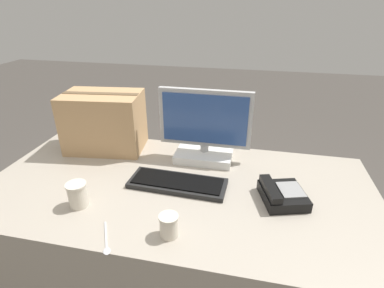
# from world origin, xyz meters

# --- Properties ---
(office_desk) EXTENTS (1.80, 0.90, 0.74)m
(office_desk) POSITION_xyz_m (0.00, 0.00, 0.37)
(office_desk) COLOR #A89E8E
(office_desk) RESTS_ON ground_plane
(monitor) EXTENTS (0.48, 0.22, 0.38)m
(monitor) POSITION_xyz_m (0.07, 0.28, 0.89)
(monitor) COLOR white
(monitor) RESTS_ON office_desk
(keyboard) EXTENTS (0.46, 0.18, 0.03)m
(keyboard) POSITION_xyz_m (0.00, -0.00, 0.75)
(keyboard) COLOR black
(keyboard) RESTS_ON office_desk
(desk_phone) EXTENTS (0.22, 0.24, 0.08)m
(desk_phone) POSITION_xyz_m (0.46, -0.01, 0.77)
(desk_phone) COLOR black
(desk_phone) RESTS_ON office_desk
(paper_cup_left) EXTENTS (0.08, 0.08, 0.11)m
(paper_cup_left) POSITION_xyz_m (-0.37, -0.23, 0.79)
(paper_cup_left) COLOR beige
(paper_cup_left) RESTS_ON office_desk
(paper_cup_right) EXTENTS (0.07, 0.07, 0.09)m
(paper_cup_right) POSITION_xyz_m (0.05, -0.32, 0.79)
(paper_cup_right) COLOR beige
(paper_cup_right) RESTS_ON office_desk
(spoon) EXTENTS (0.10, 0.16, 0.00)m
(spoon) POSITION_xyz_m (-0.16, -0.41, 0.74)
(spoon) COLOR silver
(spoon) RESTS_ON office_desk
(cardboard_box) EXTENTS (0.45, 0.32, 0.33)m
(cardboard_box) POSITION_xyz_m (-0.50, 0.29, 0.90)
(cardboard_box) COLOR tan
(cardboard_box) RESTS_ON office_desk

